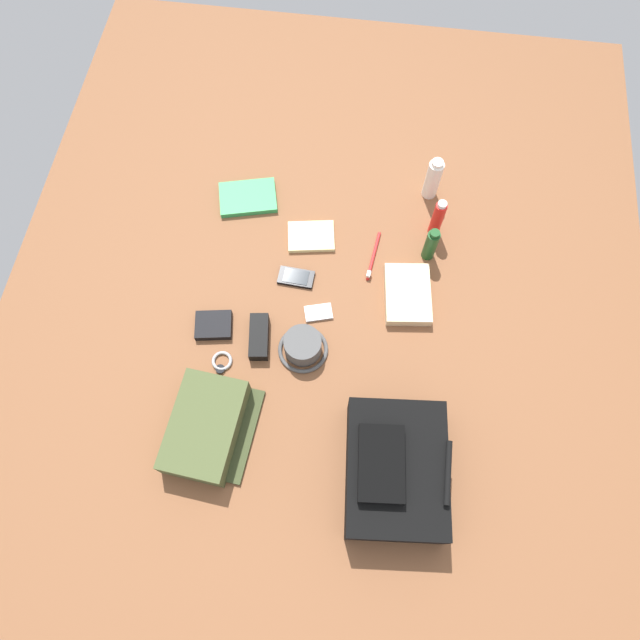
% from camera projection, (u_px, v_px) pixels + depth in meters
% --- Properties ---
extents(ground_plane, '(2.64, 2.02, 0.02)m').
position_uv_depth(ground_plane, '(320.00, 326.00, 1.76)').
color(ground_plane, brown).
rests_on(ground_plane, ground).
extents(backpack, '(0.38, 0.29, 0.15)m').
position_uv_depth(backpack, '(395.00, 470.00, 1.52)').
color(backpack, black).
rests_on(backpack, ground_plane).
extents(toiletry_pouch, '(0.30, 0.25, 0.09)m').
position_uv_depth(toiletry_pouch, '(207.00, 427.00, 1.59)').
color(toiletry_pouch, '#47512D').
rests_on(toiletry_pouch, ground_plane).
extents(bucket_hat, '(0.15, 0.15, 0.07)m').
position_uv_depth(bucket_hat, '(303.00, 346.00, 1.69)').
color(bucket_hat, '#4F4F4F').
rests_on(bucket_hat, ground_plane).
extents(toothpaste_tube, '(0.05, 0.05, 0.17)m').
position_uv_depth(toothpaste_tube, '(433.00, 179.00, 1.86)').
color(toothpaste_tube, white).
rests_on(toothpaste_tube, ground_plane).
extents(sunscreen_spray, '(0.04, 0.04, 0.16)m').
position_uv_depth(sunscreen_spray, '(438.00, 218.00, 1.81)').
color(sunscreen_spray, red).
rests_on(sunscreen_spray, ground_plane).
extents(shampoo_bottle, '(0.04, 0.04, 0.14)m').
position_uv_depth(shampoo_bottle, '(431.00, 245.00, 1.78)').
color(shampoo_bottle, '#19471E').
rests_on(shampoo_bottle, ground_plane).
extents(paperback_novel, '(0.17, 0.22, 0.02)m').
position_uv_depth(paperback_novel, '(248.00, 198.00, 1.92)').
color(paperback_novel, '#2D934C').
rests_on(paperback_novel, ground_plane).
extents(cell_phone, '(0.07, 0.12, 0.01)m').
position_uv_depth(cell_phone, '(296.00, 277.00, 1.81)').
color(cell_phone, black).
rests_on(cell_phone, ground_plane).
extents(media_player, '(0.07, 0.10, 0.01)m').
position_uv_depth(media_player, '(318.00, 313.00, 1.76)').
color(media_player, '#B7B7BC').
rests_on(media_player, ground_plane).
extents(wristwatch, '(0.07, 0.06, 0.01)m').
position_uv_depth(wristwatch, '(222.00, 362.00, 1.70)').
color(wristwatch, '#99999E').
rests_on(wristwatch, ground_plane).
extents(toothbrush, '(0.18, 0.03, 0.02)m').
position_uv_depth(toothbrush, '(373.00, 258.00, 1.83)').
color(toothbrush, red).
rests_on(toothbrush, ground_plane).
extents(wallet, '(0.11, 0.12, 0.02)m').
position_uv_depth(wallet, '(214.00, 325.00, 1.74)').
color(wallet, black).
rests_on(wallet, ground_plane).
extents(notepad, '(0.13, 0.17, 0.02)m').
position_uv_depth(notepad, '(311.00, 236.00, 1.86)').
color(notepad, beige).
rests_on(notepad, ground_plane).
extents(folded_towel, '(0.22, 0.16, 0.04)m').
position_uv_depth(folded_towel, '(408.00, 294.00, 1.77)').
color(folded_towel, beige).
rests_on(folded_towel, ground_plane).
extents(sunglasses_case, '(0.15, 0.07, 0.04)m').
position_uv_depth(sunglasses_case, '(259.00, 337.00, 1.71)').
color(sunglasses_case, black).
rests_on(sunglasses_case, ground_plane).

